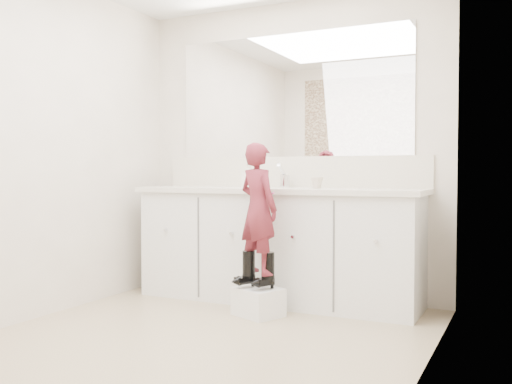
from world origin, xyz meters
The scene contains 16 objects.
floor centered at (0.00, 0.00, 0.00)m, with size 3.00×3.00×0.00m, color #8F745D.
wall_back centered at (0.00, 1.50, 1.20)m, with size 2.60×2.60×0.00m, color beige.
wall_left centered at (-1.30, 0.00, 1.20)m, with size 3.00×3.00×0.00m, color beige.
wall_right centered at (1.30, 0.00, 1.20)m, with size 3.00×3.00×0.00m, color beige.
vanity_cabinet centered at (0.00, 1.23, 0.42)m, with size 2.20×0.55×0.85m, color silver.
countertop centered at (0.00, 1.21, 0.87)m, with size 2.28×0.58×0.04m, color beige.
backsplash centered at (0.00, 1.49, 1.02)m, with size 2.28×0.03×0.25m, color beige.
mirror centered at (0.00, 1.49, 1.64)m, with size 2.00×0.02×1.00m, color white.
faucet centered at (0.00, 1.38, 0.94)m, with size 0.08×0.08×0.10m, color silver.
cup centered at (0.32, 1.24, 0.93)m, with size 0.09×0.09×0.09m, color beige.
soap_bottle centered at (-0.22, 1.16, 0.98)m, with size 0.08×0.09×0.19m, color silver.
step_stool centered at (0.06, 0.75, 0.10)m, with size 0.31×0.26×0.20m, color white.
boot_left centered at (-0.01, 0.75, 0.33)m, with size 0.09×0.17×0.26m, color black, non-canonical shape.
boot_right centered at (0.14, 0.75, 0.33)m, with size 0.09×0.17×0.26m, color black, non-canonical shape.
toddler centered at (0.06, 0.75, 0.76)m, with size 0.34×0.22×0.92m, color #A4323F.
toothbrush centered at (0.13, 0.75, 0.85)m, with size 0.01×0.01×0.14m, color #DB559D.
Camera 1 is at (1.77, -2.85, 1.01)m, focal length 40.00 mm.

